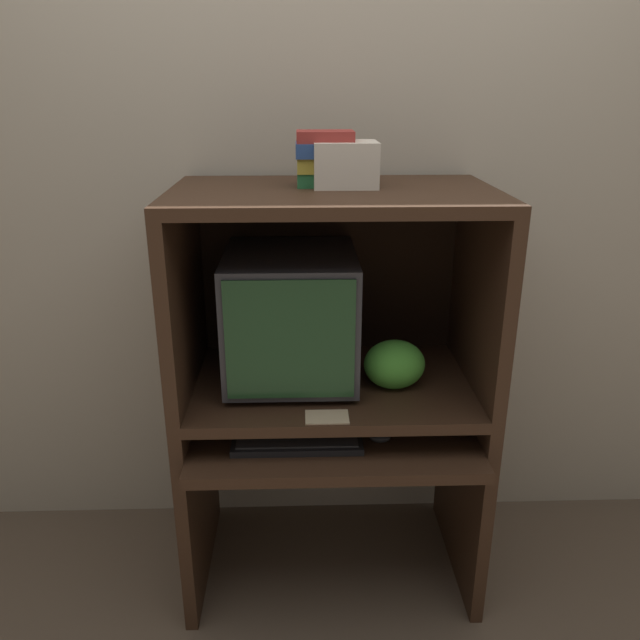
{
  "coord_description": "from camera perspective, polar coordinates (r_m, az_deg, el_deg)",
  "views": [
    {
      "loc": [
        -0.1,
        -1.54,
        1.64
      ],
      "look_at": [
        -0.04,
        0.3,
        0.95
      ],
      "focal_mm": 35.0,
      "sensor_mm": 36.0,
      "label": 1
    }
  ],
  "objects": [
    {
      "name": "storage_box",
      "position": [
        1.9,
        2.33,
        14.04
      ],
      "size": [
        0.19,
        0.16,
        0.13
      ],
      "color": "beige",
      "rests_on": "hutch_upper"
    },
    {
      "name": "desk_base",
      "position": [
        2.18,
        1.11,
        -14.32
      ],
      "size": [
        0.96,
        0.67,
        0.62
      ],
      "color": "#382316",
      "rests_on": "ground_plane"
    },
    {
      "name": "wall_back",
      "position": [
        2.22,
        0.74,
        11.73
      ],
      "size": [
        6.0,
        0.06,
        2.6
      ],
      "color": "#B2A893",
      "rests_on": "ground_plane"
    },
    {
      "name": "hutch_upper",
      "position": [
        1.94,
        1.14,
        5.91
      ],
      "size": [
        0.96,
        0.59,
        0.62
      ],
      "color": "#382316",
      "rests_on": "desk_monitor_shelf"
    },
    {
      "name": "desk_monitor_shelf",
      "position": [
        2.06,
        1.1,
        -6.2
      ],
      "size": [
        0.96,
        0.59,
        0.12
      ],
      "color": "#382316",
      "rests_on": "desk_base"
    },
    {
      "name": "snack_bag",
      "position": [
        1.98,
        6.81,
        -4.05
      ],
      "size": [
        0.19,
        0.14,
        0.16
      ],
      "color": "green",
      "rests_on": "desk_monitor_shelf"
    },
    {
      "name": "book_stack",
      "position": [
        1.9,
        0.39,
        14.62
      ],
      "size": [
        0.17,
        0.13,
        0.16
      ],
      "color": "#236638",
      "rests_on": "hutch_upper"
    },
    {
      "name": "paper_card",
      "position": [
        1.83,
        0.64,
        -8.86
      ],
      "size": [
        0.13,
        0.08,
        0.0
      ],
      "color": "#CCB28C",
      "rests_on": "desk_monitor_shelf"
    },
    {
      "name": "keyboard",
      "position": [
        1.92,
        -2.1,
        -11.02
      ],
      "size": [
        0.39,
        0.14,
        0.03
      ],
      "color": "black",
      "rests_on": "desk_base"
    },
    {
      "name": "mouse",
      "position": [
        1.95,
        5.51,
        -10.62
      ],
      "size": [
        0.06,
        0.04,
        0.03
      ],
      "color": "#28282B",
      "rests_on": "desk_base"
    },
    {
      "name": "ground_plane",
      "position": [
        2.25,
        1.38,
        -26.22
      ],
      "size": [
        12.0,
        12.0,
        0.0
      ],
      "primitive_type": "plane",
      "color": "brown"
    },
    {
      "name": "crt_monitor",
      "position": [
        1.99,
        -2.67,
        0.47
      ],
      "size": [
        0.41,
        0.45,
        0.42
      ],
      "color": "#333338",
      "rests_on": "desk_monitor_shelf"
    }
  ]
}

